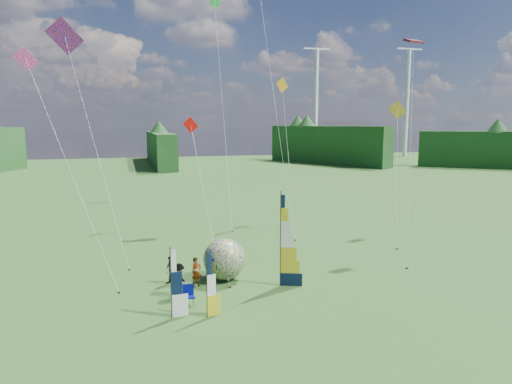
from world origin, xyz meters
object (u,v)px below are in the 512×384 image
object	(u,v)px
feather_banner_main	(281,241)
spectator_a	(196,272)
camp_chair	(189,295)
spectator_c	(179,280)
spectator_b	(172,270)
kite_whale	(275,97)
side_banner_left	(207,286)
side_banner_far	(171,284)
bol_inflatable	(224,259)
spectator_d	(214,261)

from	to	relation	value
feather_banner_main	spectator_a	size ratio (longest dim) A/B	3.10
camp_chair	spectator_c	bearing A→B (deg)	104.86
spectator_a	spectator_b	bearing A→B (deg)	124.59
feather_banner_main	kite_whale	size ratio (longest dim) A/B	0.23
feather_banner_main	kite_whale	world-z (taller)	kite_whale
spectator_b	camp_chair	size ratio (longest dim) A/B	1.60
side_banner_left	side_banner_far	distance (m)	1.70
side_banner_left	spectator_b	xyz separation A→B (m)	(-1.16, 5.11, -0.74)
spectator_a	spectator_c	world-z (taller)	spectator_c
camp_chair	kite_whale	bearing A→B (deg)	59.21
kite_whale	feather_banner_main	bearing A→B (deg)	-113.37
bol_inflatable	spectator_d	world-z (taller)	bol_inflatable
side_banner_far	bol_inflatable	distance (m)	5.91
side_banner_left	spectator_c	world-z (taller)	side_banner_left
feather_banner_main	spectator_b	size ratio (longest dim) A/B	3.15
side_banner_far	camp_chair	bearing A→B (deg)	49.76
spectator_a	camp_chair	size ratio (longest dim) A/B	1.63
spectator_c	camp_chair	xyz separation A→B (m)	(0.35, -1.35, -0.39)
side_banner_far	spectator_d	distance (m)	6.70
camp_chair	side_banner_left	bearing A→B (deg)	-69.62
bol_inflatable	spectator_c	bearing A→B (deg)	-145.65
feather_banner_main	spectator_c	bearing A→B (deg)	-158.85
spectator_b	camp_chair	world-z (taller)	spectator_b
side_banner_far	spectator_b	distance (m)	4.81
bol_inflatable	spectator_a	size ratio (longest dim) A/B	1.45
side_banner_left	spectator_b	distance (m)	5.30
side_banner_far	camp_chair	size ratio (longest dim) A/B	3.23
side_banner_far	camp_chair	xyz separation A→B (m)	(1.00, 1.33, -1.18)
side_banner_left	spectator_d	xyz separation A→B (m)	(1.53, 6.25, -0.75)
feather_banner_main	spectator_a	xyz separation A→B (m)	(-4.66, 1.20, -1.80)
feather_banner_main	side_banner_left	distance (m)	5.85
side_banner_left	spectator_b	world-z (taller)	side_banner_left
side_banner_left	camp_chair	distance (m)	2.13
spectator_b	kite_whale	world-z (taller)	kite_whale
side_banner_left	side_banner_far	bearing A→B (deg)	153.81
spectator_d	kite_whale	bearing A→B (deg)	-76.85
feather_banner_main	side_banner_far	distance (m)	7.08
bol_inflatable	spectator_a	bearing A→B (deg)	-157.60
spectator_b	spectator_c	size ratio (longest dim) A/B	0.92
spectator_c	spectator_b	bearing A→B (deg)	38.81
side_banner_left	side_banner_far	world-z (taller)	side_banner_far
side_banner_left	kite_whale	size ratio (longest dim) A/B	0.14
bol_inflatable	camp_chair	xyz separation A→B (m)	(-2.58, -3.35, -0.72)
spectator_c	spectator_d	world-z (taller)	spectator_c
spectator_d	camp_chair	distance (m)	5.02
spectator_b	spectator_c	distance (m)	2.04
feather_banner_main	camp_chair	size ratio (longest dim) A/B	5.05
spectator_b	kite_whale	distance (m)	20.75
spectator_a	side_banner_left	bearing A→B (deg)	-117.16
feather_banner_main	side_banner_far	world-z (taller)	feather_banner_main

